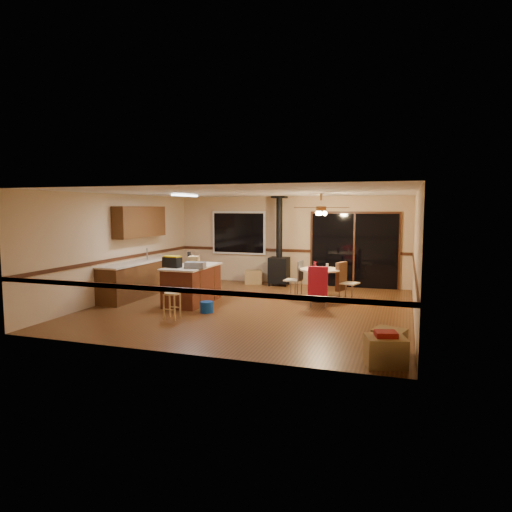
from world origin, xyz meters
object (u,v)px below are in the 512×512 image
at_px(kitchen_island, 192,284).
at_px(dining_table, 320,279).
at_px(chair_right, 342,277).
at_px(box_under_window, 253,277).
at_px(wood_stove, 279,261).
at_px(blue_bucket, 207,307).
at_px(chair_left, 297,275).
at_px(chair_near, 318,282).
at_px(toolbox_grey, 195,265).
at_px(toolbox_black, 172,262).
at_px(box_corner_b, 389,341).
at_px(box_corner_a, 385,351).
at_px(bar_stool, 172,306).

distance_m(kitchen_island, dining_table, 3.11).
xyz_separation_m(chair_right, box_under_window, (-2.86, 1.69, -0.40)).
relative_size(wood_stove, blue_bucket, 8.74).
height_order(dining_table, chair_left, chair_left).
relative_size(blue_bucket, chair_near, 0.41).
height_order(kitchen_island, dining_table, kitchen_island).
bearing_deg(chair_right, toolbox_grey, -149.55).
height_order(toolbox_black, box_corner_b, toolbox_black).
relative_size(dining_table, box_corner_b, 2.12).
bearing_deg(dining_table, chair_near, -82.57).
bearing_deg(chair_right, box_corner_a, -74.73).
xyz_separation_m(toolbox_grey, chair_near, (2.66, 0.81, -0.37)).
bearing_deg(chair_near, blue_bucket, -151.27).
height_order(toolbox_black, blue_bucket, toolbox_black).
bearing_deg(bar_stool, chair_left, 56.81).
relative_size(blue_bucket, chair_left, 0.56).
bearing_deg(blue_bucket, kitchen_island, 132.84).
bearing_deg(chair_right, chair_near, -112.56).
xyz_separation_m(kitchen_island, chair_left, (2.23, 1.39, 0.14)).
height_order(wood_stove, blue_bucket, wood_stove).
relative_size(toolbox_grey, chair_left, 0.89).
relative_size(chair_near, box_under_window, 1.39).
bearing_deg(chair_left, toolbox_grey, -137.49).
relative_size(toolbox_black, dining_table, 0.43).
relative_size(wood_stove, toolbox_grey, 5.53).
distance_m(bar_stool, chair_near, 3.30).
relative_size(toolbox_grey, bar_stool, 0.83).
distance_m(toolbox_black, chair_near, 3.37).
bearing_deg(chair_left, box_corner_a, -62.23).
bearing_deg(chair_near, chair_left, 126.11).
distance_m(toolbox_grey, chair_right, 3.58).
xyz_separation_m(bar_stool, chair_near, (2.63, 1.96, 0.32)).
xyz_separation_m(wood_stove, chair_left, (0.93, -1.66, -0.14)).
xyz_separation_m(wood_stove, chair_near, (1.64, -2.64, -0.13)).
distance_m(chair_right, box_corner_a, 4.64).
bearing_deg(box_under_window, chair_right, -30.61).
relative_size(wood_stove, chair_left, 4.89).
distance_m(blue_bucket, chair_right, 3.45).
bearing_deg(toolbox_black, dining_table, 28.49).
distance_m(bar_stool, box_under_window, 4.65).
xyz_separation_m(box_under_window, box_corner_b, (4.11, -5.54, -0.01)).
height_order(blue_bucket, chair_right, chair_right).
bearing_deg(chair_left, blue_bucket, -124.39).
bearing_deg(box_corner_b, chair_right, 108.03).
distance_m(kitchen_island, chair_near, 2.97).
height_order(kitchen_island, bar_stool, kitchen_island).
bearing_deg(chair_near, toolbox_grey, -162.99).
bearing_deg(chair_left, chair_right, 0.94).
bearing_deg(chair_near, wood_stove, 121.85).
height_order(toolbox_grey, box_under_window, toolbox_grey).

